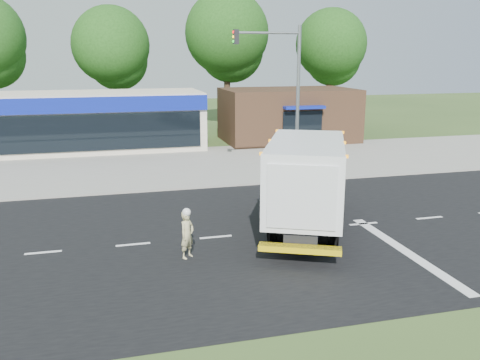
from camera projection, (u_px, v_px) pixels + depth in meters
The scene contains 11 objects.
ground at pixel (292, 231), 19.46m from camera, with size 120.00×120.00×0.00m, color #385123.
road_asphalt at pixel (292, 230), 19.45m from camera, with size 60.00×14.00×0.02m, color black.
sidewalk at pixel (239, 179), 27.14m from camera, with size 60.00×2.40×0.12m, color gray.
parking_apron at pixel (216, 159), 32.61m from camera, with size 60.00×9.00×0.02m, color gray.
lane_markings at pixel (340, 239), 18.51m from camera, with size 55.20×7.00×0.01m.
ems_box_truck at pixel (307, 176), 19.31m from camera, with size 5.59×8.37×3.58m.
emergency_worker at pixel (187, 233), 16.66m from camera, with size 0.69×0.68×1.71m.
retail_strip_mall at pixel (73, 121), 35.49m from camera, with size 18.00×6.20×4.00m.
brown_storefront at pixel (288, 115), 39.45m from camera, with size 10.00×6.70×4.00m.
traffic_signal_pole at pixel (286, 87), 25.99m from camera, with size 3.51×0.25×8.00m.
background_trees at pixel (172, 45), 43.93m from camera, with size 36.77×7.39×12.10m.
Camera 1 is at (-6.58, -17.32, 6.56)m, focal length 38.00 mm.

